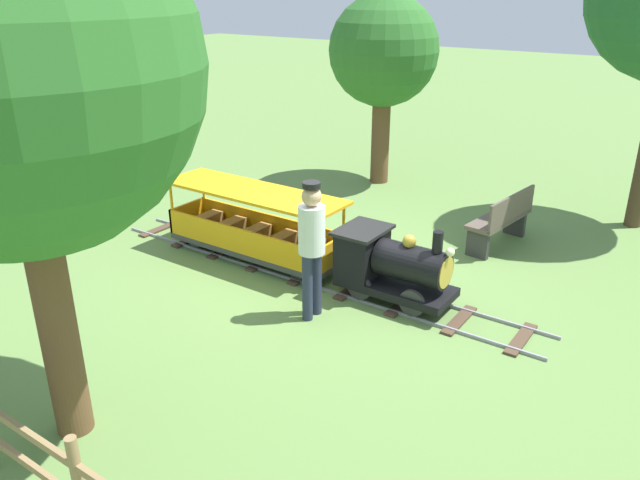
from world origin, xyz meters
The scene contains 8 objects.
ground_plane centered at (0.00, 0.00, 0.00)m, with size 60.00×60.00×0.00m, color #608442.
track centered at (0.00, -0.23, 0.02)m, with size 0.74×6.40×0.04m.
locomotive centered at (0.00, 0.98, 0.48)m, with size 0.70×1.45×0.99m.
passenger_car centered at (0.00, -1.13, 0.42)m, with size 0.80×2.70×0.97m.
conductor_person centered at (0.85, 0.45, 0.96)m, with size 0.30×0.30×1.62m.
park_bench centered at (-2.39, 1.51, 0.42)m, with size 1.34×0.56×0.82m.
oak_tree_near centered at (-4.18, -1.53, 2.41)m, with size 1.99×1.99×3.44m.
oak_tree_far centered at (3.62, -0.11, 3.03)m, with size 2.69×2.69×4.39m.
Camera 1 is at (5.99, 4.12, 3.59)m, focal length 34.85 mm.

